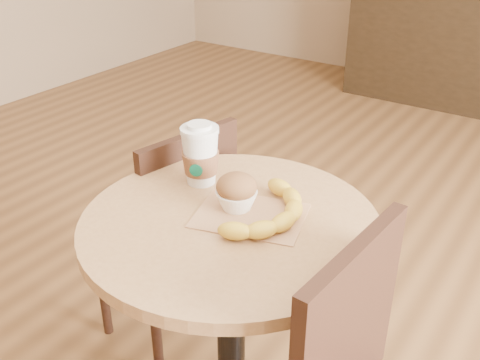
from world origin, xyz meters
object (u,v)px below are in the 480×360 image
Objects in this scene: chair_left at (172,233)px; banana at (271,212)px; coffee_cup at (200,157)px; muffin at (237,192)px; cafe_table at (231,299)px.

chair_left reaches higher than banana.
coffee_cup is 0.16m from muffin.
chair_left is (-0.38, 0.23, -0.08)m from cafe_table.
banana is (0.09, 0.00, -0.02)m from muffin.
chair_left is at bearing 127.21° from coffee_cup.
banana is at bearing 28.78° from cafe_table.
muffin is (0.15, -0.06, -0.03)m from coffee_cup.
muffin is (-0.01, 0.04, 0.27)m from cafe_table.
coffee_cup is at bearing 72.60° from chair_left.
banana is (0.46, -0.18, 0.33)m from chair_left.
muffin reaches higher than banana.
cafe_table is 0.35m from coffee_cup.
muffin is at bearing -45.31° from coffee_cup.
cafe_table is 0.45m from chair_left.
banana is at bearing 80.18° from chair_left.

